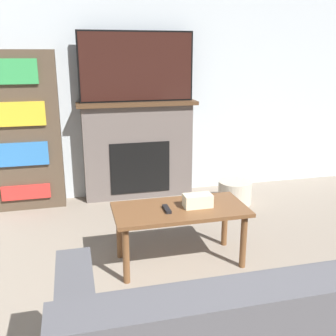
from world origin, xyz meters
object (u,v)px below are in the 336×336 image
Objects in this scene: coffee_table at (180,216)px; bookshelf at (21,132)px; fireplace at (138,150)px; tv at (137,67)px; storage_basket at (235,192)px.

coffee_table is 0.62× the size of bookshelf.
fireplace is 0.92m from tv.
bookshelf is 2.38m from storage_basket.
tv reaches higher than bookshelf.
bookshelf is at bearing -179.87° from tv.
bookshelf is at bearing 129.51° from coffee_table.
tv is at bearing 91.99° from coffee_table.
tv is at bearing -90.00° from fireplace.
fireplace is at bearing 154.60° from storage_basket.
storage_basket is (0.95, 1.11, -0.28)m from coffee_table.
bookshelf is at bearing -178.95° from fireplace.
tv is 1.74m from storage_basket.
coffee_table is at bearing -88.01° from tv.
fireplace is 0.80× the size of bookshelf.
fireplace is 1.19m from storage_basket.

